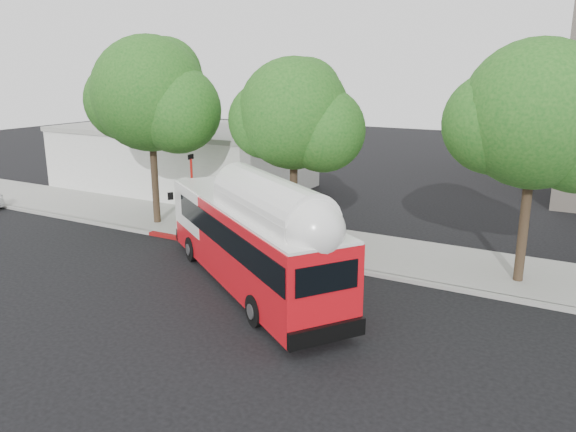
% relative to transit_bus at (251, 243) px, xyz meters
% --- Properties ---
extents(ground, '(120.00, 120.00, 0.00)m').
position_rel_transit_bus_xyz_m(ground, '(-0.15, -0.52, -1.73)').
color(ground, black).
rests_on(ground, ground).
extents(sidewalk, '(60.00, 5.00, 0.15)m').
position_rel_transit_bus_xyz_m(sidewalk, '(-0.15, 5.98, -1.65)').
color(sidewalk, gray).
rests_on(sidewalk, ground).
extents(curb_strip, '(60.00, 0.30, 0.15)m').
position_rel_transit_bus_xyz_m(curb_strip, '(-0.15, 3.38, -1.65)').
color(curb_strip, gray).
rests_on(curb_strip, ground).
extents(red_curb_segment, '(10.00, 0.32, 0.16)m').
position_rel_transit_bus_xyz_m(red_curb_segment, '(-3.15, 3.38, -1.65)').
color(red_curb_segment, maroon).
rests_on(red_curb_segment, ground).
extents(street_tree_left, '(6.67, 5.80, 9.74)m').
position_rel_transit_bus_xyz_m(street_tree_left, '(-8.68, 5.04, 4.88)').
color(street_tree_left, '#2D2116').
rests_on(street_tree_left, ground).
extents(street_tree_mid, '(5.75, 5.00, 8.62)m').
position_rel_transit_bus_xyz_m(street_tree_mid, '(-0.74, 5.54, 4.18)').
color(street_tree_mid, '#2D2116').
rests_on(street_tree_mid, ground).
extents(street_tree_right, '(6.21, 5.40, 9.18)m').
position_rel_transit_bus_xyz_m(street_tree_right, '(9.29, 5.34, 4.53)').
color(street_tree_right, '#2D2116').
rests_on(street_tree_right, ground).
extents(low_commercial_bldg, '(16.20, 10.20, 4.25)m').
position_rel_transit_bus_xyz_m(low_commercial_bldg, '(-14.15, 13.48, 0.42)').
color(low_commercial_bldg, silver).
rests_on(low_commercial_bldg, ground).
extents(transit_bus, '(11.49, 8.91, 3.70)m').
position_rel_transit_bus_xyz_m(transit_bus, '(0.00, 0.00, 0.00)').
color(transit_bus, red).
rests_on(transit_bus, ground).
extents(signal_pole, '(0.12, 0.39, 4.10)m').
position_rel_transit_bus_xyz_m(signal_pole, '(-6.03, 4.16, 0.38)').
color(signal_pole, red).
rests_on(signal_pole, ground).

